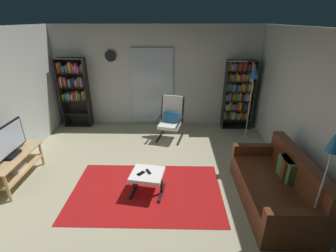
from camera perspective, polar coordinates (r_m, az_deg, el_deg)
name	(u,v)px	position (r m, az deg, el deg)	size (l,w,h in m)	color
ground_plane	(147,187)	(4.44, -4.88, -13.98)	(7.02, 7.02, 0.00)	tan
wall_back	(157,77)	(6.55, -2.70, 11.37)	(5.60, 0.06, 2.60)	silver
wall_right	(321,120)	(4.38, 32.16, 1.21)	(0.06, 6.00, 2.60)	silver
glass_door_panel	(152,87)	(6.55, -3.69, 9.10)	(1.10, 0.01, 2.00)	silver
area_rug	(146,192)	(4.33, -5.07, -15.05)	(2.55, 1.60, 0.01)	#A91415
tv_stand	(14,165)	(5.16, -32.40, -7.66)	(0.50, 1.18, 0.52)	tan
television	(7,142)	(4.97, -33.49, -3.23)	(0.20, 0.91, 0.56)	black
bookshelf_near_tv	(74,88)	(6.89, -21.12, 8.31)	(0.71, 0.30, 1.82)	black
bookshelf_near_sofa	(238,94)	(6.59, 16.14, 7.28)	(0.74, 0.30, 1.78)	black
leather_sofa	(277,187)	(4.28, 24.09, -12.92)	(0.88, 1.82, 0.85)	#5B2E17
lounge_armchair	(171,117)	(5.90, 0.72, 2.16)	(0.69, 0.76, 1.02)	black
ottoman	(147,176)	(4.13, -4.87, -11.65)	(0.59, 0.56, 0.39)	white
tv_remote	(148,172)	(4.10, -4.60, -10.60)	(0.04, 0.14, 0.02)	black
cell_phone	(141,173)	(4.08, -6.35, -10.97)	(0.07, 0.14, 0.01)	black
floor_lamp_by_sofa	(331,155)	(3.31, 33.94, -5.75)	(0.22, 0.22, 1.65)	#A5A5AD
floor_lamp_by_shelf	(253,79)	(5.86, 19.37, 10.37)	(0.22, 0.22, 1.79)	#A5A5AD
wall_clock	(111,56)	(6.56, -13.31, 15.69)	(0.29, 0.03, 0.29)	silver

